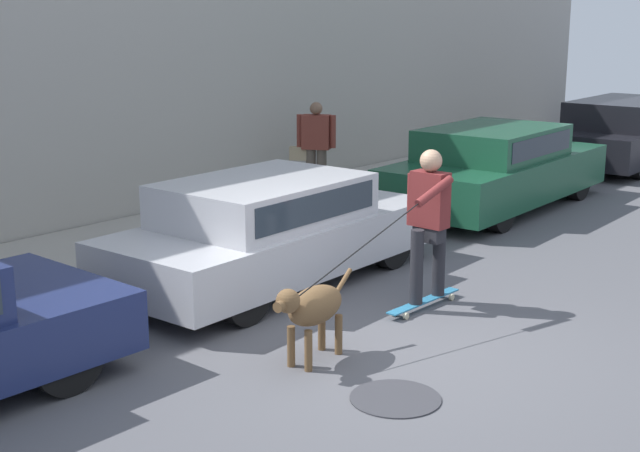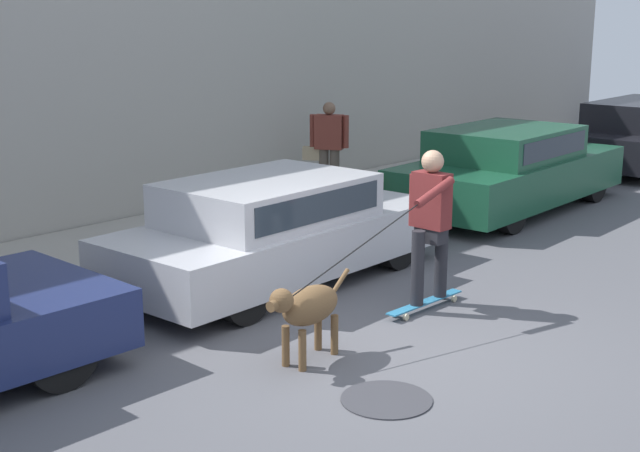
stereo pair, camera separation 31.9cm
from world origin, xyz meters
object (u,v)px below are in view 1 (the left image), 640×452
Objects in this scene: pedestrian_with_bag at (315,145)px; fire_hydrant at (360,200)px; parked_car_2 at (496,168)px; dog at (313,307)px; parked_car_1 at (271,231)px; skateboarder at (429,218)px; parked_car_3 at (627,133)px.

pedestrian_with_bag is 1.92m from fire_hydrant.
parked_car_2 is 3.99× the size of dog.
dog is 0.76× the size of pedestrian_with_bag.
pedestrian_with_bag is (3.66, 2.46, 0.33)m from parked_car_1.
parked_car_1 is 0.92× the size of parked_car_2.
pedestrian_with_bag reaches higher than parked_car_1.
dog is 5.11m from fire_hydrant.
dog is at bearing -167.44° from pedestrian_with_bag.
parked_car_1 is 3.67× the size of dog.
pedestrian_with_bag reaches higher than dog.
skateboarder is 3.66m from fire_hydrant.
parked_car_3 reaches higher than parked_car_1.
dog is 0.41× the size of skateboarder.
parked_car_2 is 5.27m from parked_car_3.
dog is (-6.63, -1.91, -0.13)m from parked_car_2.
pedestrian_with_bag is at bearing 60.93° from fire_hydrant.
parked_car_3 is at bearing -167.58° from skateboarder.
skateboarder reaches higher than parked_car_3.
parked_car_2 is at bearing -20.17° from fire_hydrant.
pedestrian_with_bag is at bearing 158.25° from parked_car_3.
skateboarder is at bearing -131.36° from fire_hydrant.
skateboarder reaches higher than parked_car_2.
dog is 1.95m from skateboarder.
parked_car_1 is at bearing -134.36° from dog.
parked_car_1 is 1.93m from skateboarder.
parked_car_3 reaches higher than fire_hydrant.
skateboarder is at bearing -171.08° from parked_car_3.
skateboarder is 5.43m from pedestrian_with_bag.
parked_car_3 is at bearing -176.82° from dog.
parked_car_3 is at bearing -6.45° from fire_hydrant.
pedestrian_with_bag is 2.05× the size of fire_hydrant.
parked_car_1 is 10.38m from parked_car_3.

